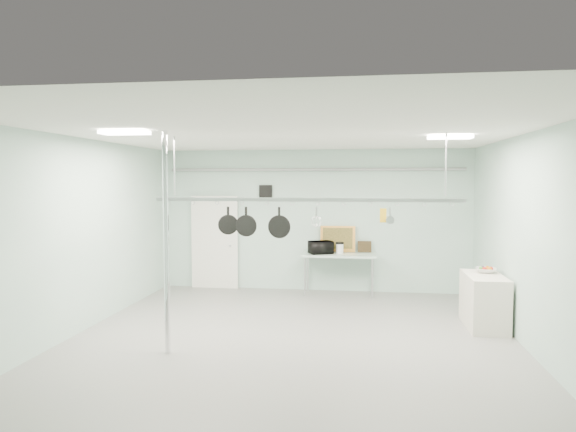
# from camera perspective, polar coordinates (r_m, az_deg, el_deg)

# --- Properties ---
(floor) EXTENTS (8.00, 8.00, 0.00)m
(floor) POSITION_cam_1_polar(r_m,az_deg,el_deg) (8.04, 0.17, -14.11)
(floor) COLOR gray
(floor) RESTS_ON ground
(ceiling) EXTENTS (7.00, 8.00, 0.02)m
(ceiling) POSITION_cam_1_polar(r_m,az_deg,el_deg) (7.68, 0.17, 9.15)
(ceiling) COLOR silver
(ceiling) RESTS_ON back_wall
(back_wall) EXTENTS (7.00, 0.02, 3.20)m
(back_wall) POSITION_cam_1_polar(r_m,az_deg,el_deg) (11.65, 2.85, -0.49)
(back_wall) COLOR #AFD2C2
(back_wall) RESTS_ON floor
(right_wall) EXTENTS (0.02, 8.00, 3.20)m
(right_wall) POSITION_cam_1_polar(r_m,az_deg,el_deg) (8.01, 25.76, -2.84)
(right_wall) COLOR #AFD2C2
(right_wall) RESTS_ON floor
(door) EXTENTS (1.10, 0.10, 2.20)m
(door) POSITION_cam_1_polar(r_m,az_deg,el_deg) (12.08, -8.12, -2.99)
(door) COLOR silver
(door) RESTS_ON floor
(wall_vent) EXTENTS (0.30, 0.04, 0.30)m
(wall_vent) POSITION_cam_1_polar(r_m,az_deg,el_deg) (11.75, -2.50, 2.72)
(wall_vent) COLOR black
(wall_vent) RESTS_ON back_wall
(conduit_pipe) EXTENTS (6.60, 0.07, 0.07)m
(conduit_pipe) POSITION_cam_1_polar(r_m,az_deg,el_deg) (11.53, 2.83, 5.19)
(conduit_pipe) COLOR gray
(conduit_pipe) RESTS_ON back_wall
(chrome_pole) EXTENTS (0.08, 0.08, 3.20)m
(chrome_pole) POSITION_cam_1_polar(r_m,az_deg,el_deg) (7.55, -13.37, -2.95)
(chrome_pole) COLOR silver
(chrome_pole) RESTS_ON floor
(prep_table) EXTENTS (1.60, 0.70, 0.91)m
(prep_table) POSITION_cam_1_polar(r_m,az_deg,el_deg) (11.31, 5.70, -4.55)
(prep_table) COLOR #99B5A8
(prep_table) RESTS_ON floor
(side_cabinet) EXTENTS (0.60, 1.20, 0.90)m
(side_cabinet) POSITION_cam_1_polar(r_m,az_deg,el_deg) (9.44, 20.95, -8.82)
(side_cabinet) COLOR beige
(side_cabinet) RESTS_ON floor
(pot_rack) EXTENTS (4.80, 0.06, 1.00)m
(pot_rack) POSITION_cam_1_polar(r_m,az_deg,el_deg) (7.93, 1.90, 2.03)
(pot_rack) COLOR #B7B7BC
(pot_rack) RESTS_ON ceiling
(light_panel_left) EXTENTS (0.65, 0.30, 0.05)m
(light_panel_left) POSITION_cam_1_polar(r_m,az_deg,el_deg) (7.55, -17.70, 8.83)
(light_panel_left) COLOR white
(light_panel_left) RESTS_ON ceiling
(light_panel_right) EXTENTS (0.65, 0.30, 0.05)m
(light_panel_right) POSITION_cam_1_polar(r_m,az_deg,el_deg) (8.32, 17.56, 8.36)
(light_panel_right) COLOR white
(light_panel_right) RESTS_ON ceiling
(microwave) EXTENTS (0.59, 0.51, 0.28)m
(microwave) POSITION_cam_1_polar(r_m,az_deg,el_deg) (11.25, 3.66, -3.50)
(microwave) COLOR black
(microwave) RESTS_ON prep_table
(coffee_canister) EXTENTS (0.18, 0.18, 0.22)m
(coffee_canister) POSITION_cam_1_polar(r_m,az_deg,el_deg) (11.28, 5.76, -3.64)
(coffee_canister) COLOR silver
(coffee_canister) RESTS_ON prep_table
(painting_large) EXTENTS (0.78, 0.13, 0.58)m
(painting_large) POSITION_cam_1_polar(r_m,az_deg,el_deg) (11.56, 5.55, -2.55)
(painting_large) COLOR gold
(painting_large) RESTS_ON prep_table
(painting_small) EXTENTS (0.30, 0.10, 0.25)m
(painting_small) POSITION_cam_1_polar(r_m,az_deg,el_deg) (11.57, 8.51, -3.39)
(painting_small) COLOR black
(painting_small) RESTS_ON prep_table
(fruit_bowl) EXTENTS (0.40, 0.40, 0.08)m
(fruit_bowl) POSITION_cam_1_polar(r_m,az_deg,el_deg) (9.58, 21.13, -5.65)
(fruit_bowl) COLOR silver
(fruit_bowl) RESTS_ON side_cabinet
(skillet_left) EXTENTS (0.32, 0.14, 0.42)m
(skillet_left) POSITION_cam_1_polar(r_m,az_deg,el_deg) (8.17, -6.67, -0.42)
(skillet_left) COLOR black
(skillet_left) RESTS_ON pot_rack
(skillet_mid) EXTENTS (0.34, 0.08, 0.46)m
(skillet_mid) POSITION_cam_1_polar(r_m,az_deg,el_deg) (8.10, -4.68, -0.61)
(skillet_mid) COLOR black
(skillet_mid) RESTS_ON pot_rack
(skillet_right) EXTENTS (0.36, 0.10, 0.50)m
(skillet_right) POSITION_cam_1_polar(r_m,az_deg,el_deg) (8.01, -0.99, -0.76)
(skillet_right) COLOR black
(skillet_right) RESTS_ON pot_rack
(whisk) EXTENTS (0.17, 0.17, 0.28)m
(whisk) POSITION_cam_1_polar(r_m,az_deg,el_deg) (7.93, 3.18, -0.04)
(whisk) COLOR silver
(whisk) RESTS_ON pot_rack
(grater) EXTENTS (0.10, 0.02, 0.23)m
(grater) POSITION_cam_1_polar(r_m,az_deg,el_deg) (7.90, 10.53, 0.07)
(grater) COLOR yellow
(grater) RESTS_ON pot_rack
(saucepan) EXTENTS (0.13, 0.09, 0.24)m
(saucepan) POSITION_cam_1_polar(r_m,az_deg,el_deg) (7.91, 11.28, 0.03)
(saucepan) COLOR #BDBBC1
(saucepan) RESTS_ON pot_rack
(fruit_cluster) EXTENTS (0.24, 0.24, 0.09)m
(fruit_cluster) POSITION_cam_1_polar(r_m,az_deg,el_deg) (9.57, 21.14, -5.42)
(fruit_cluster) COLOR #B31B10
(fruit_cluster) RESTS_ON fruit_bowl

